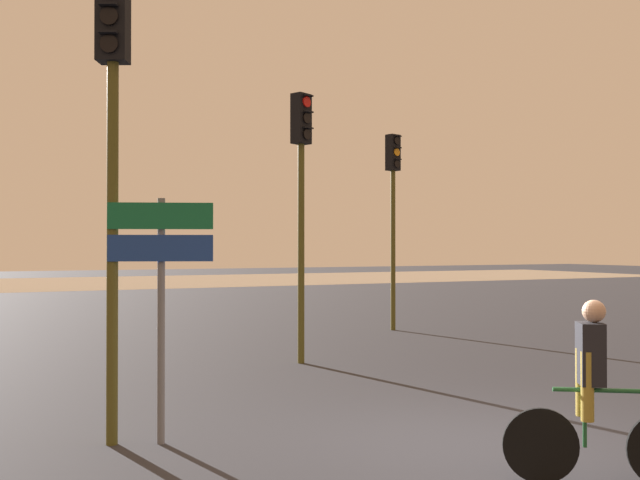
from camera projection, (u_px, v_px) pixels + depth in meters
ground_plane at (482, 449)px, 7.34m from camera, size 120.00×120.00×0.00m
water_strip at (75, 283)px, 41.09m from camera, size 80.00×16.00×0.01m
traffic_light_center at (301, 177)px, 12.77m from camera, size 0.39×0.41×4.83m
traffic_light_near_left at (113, 122)px, 7.52m from camera, size 0.39×0.41×4.94m
traffic_light_far_right at (393, 195)px, 17.83m from camera, size 0.38×0.39×4.90m
direction_sign_post at (161, 274)px, 7.52m from camera, size 1.04×0.42×2.60m
cyclist at (595, 391)px, 6.22m from camera, size 1.46×0.96×1.62m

